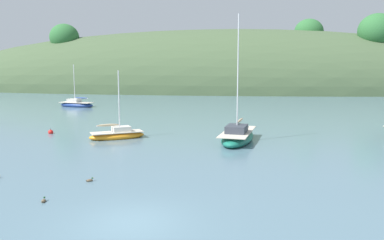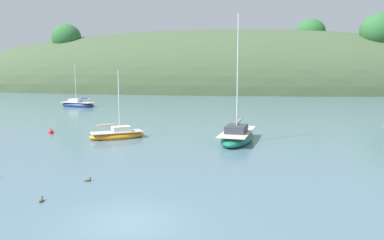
# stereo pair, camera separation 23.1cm
# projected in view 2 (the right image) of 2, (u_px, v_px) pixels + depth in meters

# --- Properties ---
(ground_plane) EXTENTS (400.00, 400.00, 0.00)m
(ground_plane) POSITION_uv_depth(u_px,v_px,m) (128.00, 222.00, 15.22)
(ground_plane) COLOR slate
(far_shoreline_hill) EXTENTS (150.00, 36.00, 31.02)m
(far_shoreline_hill) POSITION_uv_depth(u_px,v_px,m) (224.00, 90.00, 95.38)
(far_shoreline_hill) COLOR #425638
(far_shoreline_hill) RESTS_ON ground
(sailboat_black_sloop) EXTENTS (4.69, 3.59, 5.69)m
(sailboat_black_sloop) POSITION_uv_depth(u_px,v_px,m) (117.00, 135.00, 32.56)
(sailboat_black_sloop) COLOR orange
(sailboat_black_sloop) RESTS_ON ground
(sailboat_cream_ketch) EXTENTS (5.68, 3.07, 6.24)m
(sailboat_cream_ketch) POSITION_uv_depth(u_px,v_px,m) (78.00, 104.00, 57.61)
(sailboat_cream_ketch) COLOR navy
(sailboat_cream_ketch) RESTS_ON ground
(sailboat_yellow_far) EXTENTS (3.33, 7.01, 10.01)m
(sailboat_yellow_far) POSITION_uv_depth(u_px,v_px,m) (237.00, 136.00, 31.14)
(sailboat_yellow_far) COLOR #196B56
(sailboat_yellow_far) RESTS_ON ground
(mooring_buoy_outer) EXTENTS (0.44, 0.44, 0.54)m
(mooring_buoy_outer) POSITION_uv_depth(u_px,v_px,m) (51.00, 132.00, 34.96)
(mooring_buoy_outer) COLOR red
(mooring_buoy_outer) RESTS_ON ground
(duck_lone_left) EXTENTS (0.40, 0.34, 0.24)m
(duck_lone_left) POSITION_uv_depth(u_px,v_px,m) (88.00, 180.00, 20.53)
(duck_lone_left) COLOR brown
(duck_lone_left) RESTS_ON ground
(duck_lead) EXTENTS (0.25, 0.42, 0.24)m
(duck_lead) POSITION_uv_depth(u_px,v_px,m) (41.00, 200.00, 17.46)
(duck_lead) COLOR brown
(duck_lead) RESTS_ON ground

